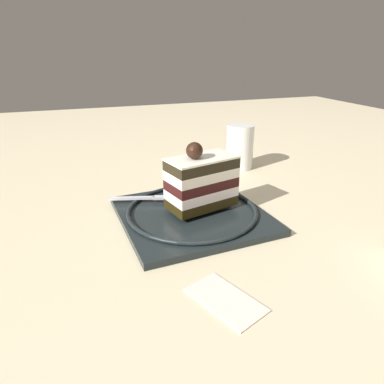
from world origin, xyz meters
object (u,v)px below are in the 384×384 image
(cake_slice, at_px, (201,181))
(fork, at_px, (146,198))
(dessert_plate, at_px, (192,213))
(drink_glass_near, at_px, (240,150))
(folded_napkin, at_px, (226,299))

(cake_slice, xyz_separation_m, fork, (0.06, 0.08, -0.04))
(dessert_plate, bearing_deg, cake_slice, -75.36)
(drink_glass_near, height_order, folded_napkin, drink_glass_near)
(cake_slice, bearing_deg, drink_glass_near, -40.43)
(cake_slice, relative_size, drink_glass_near, 1.21)
(folded_napkin, bearing_deg, fork, 6.61)
(dessert_plate, bearing_deg, fork, 45.25)
(cake_slice, bearing_deg, folded_napkin, 166.49)
(cake_slice, bearing_deg, dessert_plate, 104.64)
(cake_slice, distance_m, drink_glass_near, 0.27)
(drink_glass_near, bearing_deg, cake_slice, 139.57)
(drink_glass_near, bearing_deg, folded_napkin, 151.52)
(dessert_plate, distance_m, fork, 0.09)
(cake_slice, relative_size, folded_napkin, 1.37)
(dessert_plate, bearing_deg, drink_glass_near, -42.57)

